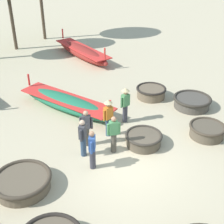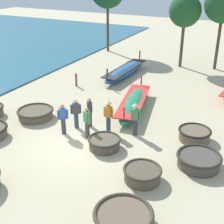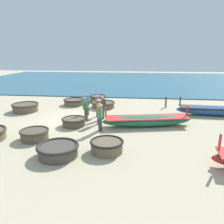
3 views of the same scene
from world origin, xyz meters
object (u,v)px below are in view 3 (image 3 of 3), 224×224
coracle_center (25,107)px  fisherman_standing_right (87,104)px  coracle_far_right (74,102)px  fisherman_crouching (99,109)px  coracle_front_right (98,98)px  coracle_upturned (103,104)px  long_boat_ochre_hull (147,120)px  fisherman_with_hat (103,107)px  mooring_post_inland (166,102)px  coracle_front_left (35,134)px  coracle_far_left (58,150)px  fisherman_standing_left (100,115)px  fisherman_by_coracle (86,108)px  coracle_beside_post (74,121)px  fisherman_hauling (98,105)px  coracle_weathered (107,146)px  long_boat_white_hull (218,110)px

coracle_center → fisherman_standing_right: fisherman_standing_right is taller
coracle_far_right → fisherman_crouching: bearing=31.8°
coracle_front_right → coracle_far_right: size_ratio=0.85×
coracle_upturned → long_boat_ochre_hull: bearing=38.2°
fisherman_with_hat → mooring_post_inland: size_ratio=1.74×
coracle_upturned → mooring_post_inland: (-0.67, 5.15, 0.18)m
coracle_center → fisherman_crouching: bearing=68.7°
coracle_upturned → coracle_front_left: 7.61m
mooring_post_inland → coracle_upturned: bearing=-82.6°
coracle_far_left → fisherman_standing_left: bearing=158.8°
coracle_upturned → fisherman_by_coracle: bearing=-9.4°
coracle_front_left → fisherman_with_hat: 5.05m
coracle_far_right → fisherman_standing_right: 3.62m
fisherman_with_hat → coracle_far_right: bearing=-140.6°
fisherman_crouching → coracle_beside_post: bearing=-69.5°
fisherman_with_hat → long_boat_ochre_hull: bearing=68.2°
fisherman_with_hat → fisherman_crouching: bearing=-4.0°
fisherman_with_hat → mooring_post_inland: bearing=129.1°
fisherman_hauling → coracle_upturned: bearing=-179.7°
coracle_center → mooring_post_inland: mooring_post_inland is taller
fisherman_by_coracle → fisherman_with_hat: bearing=114.3°
fisherman_hauling → mooring_post_inland: bearing=122.5°
coracle_front_right → fisherman_by_coracle: size_ratio=0.98×
coracle_front_left → fisherman_crouching: (-2.94, 2.90, 0.67)m
coracle_far_right → fisherman_with_hat: 4.95m
fisherman_standing_left → fisherman_with_hat: fisherman_standing_left is taller
coracle_center → fisherman_crouching: (2.41, 6.19, 0.62)m
coracle_far_right → fisherman_hauling: size_ratio=1.15×
coracle_front_right → long_boat_ochre_hull: long_boat_ochre_hull is taller
coracle_weathered → long_boat_ochre_hull: bearing=153.7°
fisherman_standing_left → fisherman_with_hat: size_ratio=1.06×
coracle_far_right → fisherman_with_hat: size_ratio=1.15×
coracle_center → fisherman_hauling: fisherman_hauling is taller
coracle_far_right → long_boat_white_hull: (2.07, 11.29, 0.10)m
fisherman_crouching → mooring_post_inland: (-4.91, 4.77, -0.51)m
coracle_far_left → fisherman_hauling: 6.36m
long_boat_white_hull → fisherman_hauling: bearing=-82.0°
coracle_weathered → fisherman_hauling: size_ratio=0.99×
coracle_beside_post → coracle_front_left: coracle_front_left is taller
coracle_front_right → mooring_post_inland: bearing=73.8°
coracle_front_left → fisherman_standing_left: fisherman_standing_left is taller
fisherman_hauling → fisherman_standing_right: (-0.22, -0.81, 0.00)m
coracle_far_right → fisherman_standing_left: fisherman_standing_left is taller
coracle_far_right → coracle_front_left: size_ratio=1.20×
coracle_front_right → fisherman_standing_left: size_ratio=0.92×
coracle_upturned → fisherman_standing_left: fisherman_standing_left is taller
coracle_beside_post → long_boat_white_hull: long_boat_white_hull is taller
coracle_upturned → coracle_far_left: (8.91, -0.62, 0.02)m
long_boat_white_hull → fisherman_standing_right: size_ratio=3.79×
fisherman_standing_right → fisherman_crouching: size_ratio=0.94×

